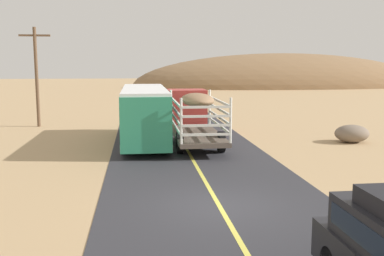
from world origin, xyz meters
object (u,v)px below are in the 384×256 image
(boulder_mid_field, at_px, (352,134))
(power_pole_mid, at_px, (36,74))
(bus, at_px, (144,113))
(livestock_truck, at_px, (190,110))

(boulder_mid_field, bearing_deg, power_pole_mid, 155.36)
(bus, relative_size, power_pole_mid, 1.39)
(livestock_truck, relative_size, boulder_mid_field, 4.77)
(power_pole_mid, height_order, boulder_mid_field, power_pole_mid)
(bus, relative_size, boulder_mid_field, 4.92)
(livestock_truck, bearing_deg, boulder_mid_field, -14.85)
(power_pole_mid, distance_m, boulder_mid_field, 22.08)
(livestock_truck, bearing_deg, power_pole_mid, 147.76)
(bus, bearing_deg, livestock_truck, 22.09)
(power_pole_mid, relative_size, boulder_mid_field, 3.55)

